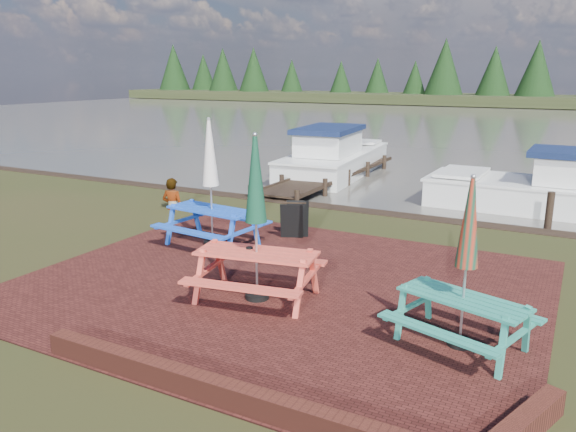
% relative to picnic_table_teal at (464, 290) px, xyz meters
% --- Properties ---
extents(ground, '(120.00, 120.00, 0.00)m').
position_rel_picnic_table_teal_xyz_m(ground, '(-3.34, -0.13, -0.85)').
color(ground, black).
rests_on(ground, ground).
extents(paving, '(9.00, 7.50, 0.02)m').
position_rel_picnic_table_teal_xyz_m(paving, '(-3.34, 0.87, -0.84)').
color(paving, '#341310').
rests_on(paving, ground).
extents(brick_wall, '(6.21, 1.79, 0.30)m').
position_rel_picnic_table_teal_xyz_m(brick_wall, '(-1.20, -2.55, -0.70)').
color(brick_wall, '#4C1E16').
rests_on(brick_wall, ground).
extents(water, '(120.00, 60.00, 0.02)m').
position_rel_picnic_table_teal_xyz_m(water, '(-3.34, 36.87, -0.85)').
color(water, '#43413A').
rests_on(water, ground).
extents(far_treeline, '(120.00, 10.00, 8.10)m').
position_rel_picnic_table_teal_xyz_m(far_treeline, '(-3.34, 65.87, 2.44)').
color(far_treeline, black).
rests_on(far_treeline, ground).
extents(picnic_table_teal, '(2.12, 1.99, 2.41)m').
position_rel_picnic_table_teal_xyz_m(picnic_table_teal, '(0.00, 0.00, 0.00)').
color(picnic_table_teal, '#288271').
rests_on(picnic_table_teal, ground).
extents(picnic_table_red, '(2.27, 2.09, 2.78)m').
position_rel_picnic_table_teal_xyz_m(picnic_table_red, '(-3.37, 0.12, 0.13)').
color(picnic_table_red, '#DF4A39').
rests_on(picnic_table_red, ground).
extents(picnic_table_blue, '(2.18, 1.98, 2.77)m').
position_rel_picnic_table_teal_xyz_m(picnic_table_blue, '(-5.80, 2.27, 0.13)').
color(picnic_table_blue, blue).
rests_on(picnic_table_blue, ground).
extents(chalkboard, '(0.56, 0.67, 0.84)m').
position_rel_picnic_table_teal_xyz_m(chalkboard, '(-4.48, 3.66, -0.41)').
color(chalkboard, black).
rests_on(chalkboard, ground).
extents(jetty, '(1.76, 9.08, 1.00)m').
position_rel_picnic_table_teal_xyz_m(jetty, '(-6.84, 11.14, -0.73)').
color(jetty, black).
rests_on(jetty, ground).
extents(boat_jetty, '(3.16, 7.51, 2.12)m').
position_rel_picnic_table_teal_xyz_m(boat_jetty, '(-7.42, 12.78, -0.41)').
color(boat_jetty, silver).
rests_on(boat_jetty, ground).
extents(boat_near, '(7.40, 2.70, 1.99)m').
position_rel_picnic_table_teal_xyz_m(boat_near, '(0.90, 10.11, -0.45)').
color(boat_near, silver).
rests_on(boat_near, ground).
extents(person, '(0.70, 0.52, 1.75)m').
position_rel_picnic_table_teal_xyz_m(person, '(-8.78, 4.56, 0.03)').
color(person, gray).
rests_on(person, ground).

